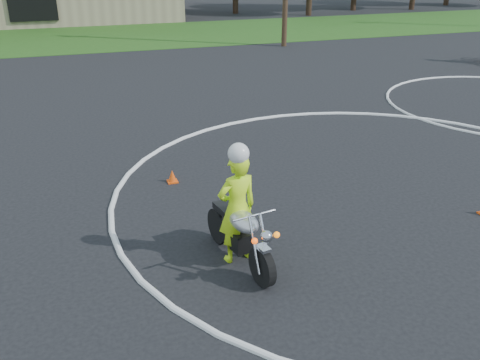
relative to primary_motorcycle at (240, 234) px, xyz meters
name	(u,v)px	position (x,y,z in m)	size (l,w,h in m)	color
ground	(474,260)	(3.96, -1.20, -0.57)	(120.00, 120.00, 0.00)	black
grass_strip	(172,34)	(3.96, 25.80, -0.56)	(120.00, 10.00, 0.02)	#1E4714
course_markings	(427,159)	(6.13, 3.15, -0.57)	(19.05, 19.05, 0.12)	silver
primary_motorcycle	(240,234)	(0.00, 0.00, 0.00)	(0.78, 2.23, 1.18)	black
rider_primary_grp	(237,205)	(-0.01, 0.14, 0.48)	(0.80, 0.60, 2.19)	#C7FF1A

